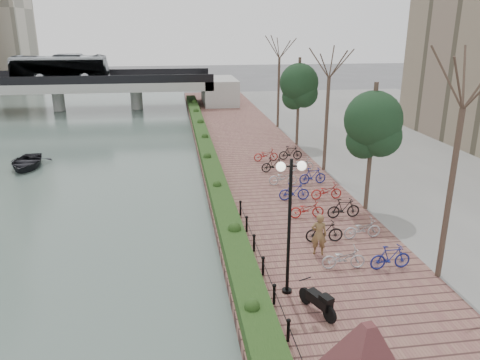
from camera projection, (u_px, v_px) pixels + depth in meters
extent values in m
plane|color=#59595B|center=(238.00, 338.00, 15.03)|extent=(220.00, 220.00, 0.00)
cube|color=#4D605A|center=(3.00, 154.00, 36.49)|extent=(30.00, 130.00, 0.02)
cube|color=brown|center=(260.00, 169.00, 31.94)|extent=(8.00, 75.00, 0.50)
cube|color=slate|center=(476.00, 160.00, 34.11)|extent=(24.00, 75.00, 0.50)
cube|color=#1A3613|center=(208.00, 154.00, 33.66)|extent=(1.10, 56.00, 0.60)
cylinder|color=black|center=(288.00, 331.00, 14.02)|extent=(0.10, 0.10, 0.70)
cylinder|color=black|center=(274.00, 295.00, 15.90)|extent=(0.10, 0.10, 0.70)
cylinder|color=black|center=(263.00, 267.00, 17.78)|extent=(0.10, 0.10, 0.70)
cylinder|color=black|center=(254.00, 244.00, 19.66)|extent=(0.10, 0.10, 0.70)
cylinder|color=black|center=(247.00, 225.00, 21.54)|extent=(0.10, 0.10, 0.70)
cylinder|color=black|center=(240.00, 209.00, 23.42)|extent=(0.10, 0.10, 0.70)
cylinder|color=black|center=(289.00, 229.00, 15.97)|extent=(0.12, 0.12, 4.95)
cylinder|color=black|center=(291.00, 166.00, 15.27)|extent=(0.70, 0.06, 0.06)
sphere|color=white|center=(281.00, 167.00, 15.23)|extent=(0.32, 0.32, 0.32)
sphere|color=white|center=(302.00, 166.00, 15.32)|extent=(0.32, 0.32, 0.32)
imported|color=brown|center=(319.00, 234.00, 19.25)|extent=(0.74, 0.58, 1.79)
imported|color=#AFB0B4|center=(345.00, 260.00, 18.09)|extent=(0.60, 1.71, 0.90)
imported|color=black|center=(324.00, 231.00, 20.52)|extent=(0.47, 1.66, 1.00)
imported|color=maroon|center=(307.00, 210.00, 22.98)|extent=(0.60, 1.71, 0.90)
imported|color=navy|center=(294.00, 191.00, 25.40)|extent=(0.47, 1.66, 1.00)
imported|color=#AFB0B4|center=(283.00, 178.00, 27.86)|extent=(0.60, 1.71, 0.90)
imported|color=black|center=(274.00, 165.00, 30.29)|extent=(0.47, 1.66, 1.00)
imported|color=maroon|center=(266.00, 155.00, 32.75)|extent=(0.60, 1.72, 0.90)
imported|color=navy|center=(389.00, 256.00, 18.32)|extent=(0.47, 1.66, 1.00)
imported|color=#AFB0B4|center=(363.00, 230.00, 20.78)|extent=(0.60, 1.71, 0.90)
imported|color=black|center=(343.00, 207.00, 23.20)|extent=(0.47, 1.66, 1.00)
imported|color=maroon|center=(326.00, 191.00, 25.66)|extent=(0.60, 1.71, 0.90)
imported|color=navy|center=(312.00, 176.00, 28.09)|extent=(0.47, 1.66, 1.00)
imported|color=#AFB0B4|center=(301.00, 164.00, 30.55)|extent=(0.60, 1.72, 0.90)
imported|color=black|center=(291.00, 153.00, 32.98)|extent=(0.47, 1.66, 1.00)
cube|color=#AEADA8|center=(57.00, 85.00, 54.35)|extent=(36.00, 8.00, 1.00)
cube|color=black|center=(47.00, 81.00, 50.39)|extent=(36.00, 0.15, 0.90)
cube|color=black|center=(63.00, 74.00, 57.72)|extent=(36.00, 0.15, 0.90)
cylinder|color=#AEADA8|center=(59.00, 100.00, 54.90)|extent=(1.40, 1.40, 2.50)
cylinder|color=#AEADA8|center=(137.00, 99.00, 56.12)|extent=(1.40, 1.40, 2.50)
imported|color=silver|center=(60.00, 68.00, 53.81)|extent=(2.52, 10.77, 3.00)
imported|color=black|center=(26.00, 162.00, 32.90)|extent=(3.00, 4.13, 0.84)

